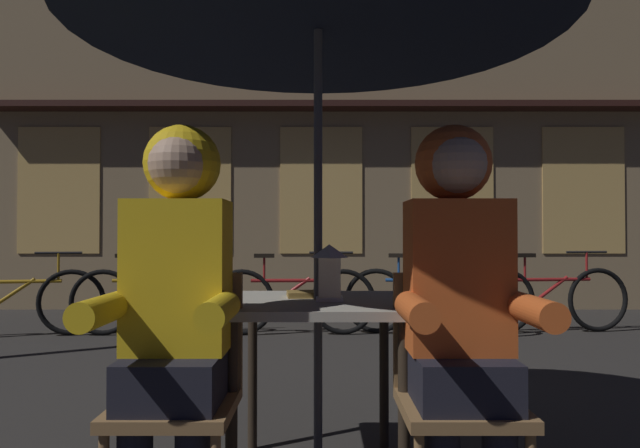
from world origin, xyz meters
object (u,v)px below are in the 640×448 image
(person_right_hooded, at_px, (461,283))
(lantern, at_px, (331,271))
(bicycle_second, at_px, (157,300))
(cafe_table, at_px, (320,324))
(bicycle_nearest, at_px, (18,302))
(chair_left, at_px, (182,384))
(chair_right, at_px, (457,385))
(bicycle_fourth, at_px, (429,300))
(bicycle_third, at_px, (294,300))
(person_left_hooded, at_px, (178,283))
(book, at_px, (312,294))
(bicycle_fifth, at_px, (554,299))

(person_right_hooded, bearing_deg, lantern, 137.04)
(lantern, distance_m, bicycle_second, 3.74)
(cafe_table, bearing_deg, person_right_hooded, -41.57)
(cafe_table, bearing_deg, bicycle_nearest, 133.67)
(chair_left, distance_m, chair_right, 0.96)
(chair_right, bearing_deg, bicycle_fourth, 80.53)
(bicycle_third, bearing_deg, bicycle_nearest, -177.31)
(lantern, xyz_separation_m, chair_right, (0.43, -0.35, -0.37))
(person_right_hooded, bearing_deg, chair_left, 176.61)
(person_left_hooded, xyz_separation_m, bicycle_nearest, (-2.50, 3.55, -0.50))
(bicycle_fourth, xyz_separation_m, book, (-1.12, -3.14, 0.41))
(cafe_table, relative_size, bicycle_fifth, 0.44)
(bicycle_nearest, height_order, book, bicycle_nearest)
(cafe_table, xyz_separation_m, chair_left, (-0.48, -0.37, -0.15))
(bicycle_second, relative_size, bicycle_fourth, 1.01)
(lantern, bearing_deg, bicycle_fourth, 72.41)
(person_right_hooded, xyz_separation_m, bicycle_second, (-2.14, 3.69, -0.50))
(person_right_hooded, bearing_deg, chair_right, 90.00)
(bicycle_second, height_order, bicycle_third, same)
(person_left_hooded, distance_m, bicycle_fifth, 4.78)
(bicycle_second, bearing_deg, chair_left, -72.04)
(bicycle_nearest, distance_m, bicycle_third, 2.71)
(person_left_hooded, distance_m, bicycle_second, 3.90)
(chair_right, height_order, bicycle_fifth, chair_right)
(chair_left, bearing_deg, bicycle_nearest, 125.61)
(person_left_hooded, relative_size, bicycle_fourth, 0.84)
(person_right_hooded, distance_m, book, 0.75)
(bicycle_fourth, bearing_deg, bicycle_second, 179.70)
(chair_left, xyz_separation_m, bicycle_nearest, (-2.50, 3.49, -0.14))
(person_right_hooded, height_order, book, person_right_hooded)
(lantern, relative_size, bicycle_nearest, 0.14)
(lantern, relative_size, person_right_hooded, 0.17)
(bicycle_fourth, bearing_deg, bicycle_third, 179.95)
(lantern, distance_m, chair_right, 0.67)
(bicycle_fourth, bearing_deg, chair_right, -99.47)
(cafe_table, relative_size, bicycle_fourth, 0.44)
(bicycle_fourth, bearing_deg, book, -109.58)
(bicycle_third, bearing_deg, book, -85.70)
(cafe_table, distance_m, bicycle_nearest, 4.33)
(bicycle_fifth, bearing_deg, cafe_table, -125.24)
(bicycle_third, bearing_deg, lantern, -84.47)
(person_right_hooded, xyz_separation_m, bicycle_fourth, (0.60, 3.67, -0.50))
(person_left_hooded, bearing_deg, lantern, 37.45)
(cafe_table, bearing_deg, bicycle_second, 116.93)
(person_left_hooded, xyz_separation_m, bicycle_second, (-1.18, 3.69, -0.50))
(chair_left, relative_size, bicycle_fourth, 0.52)
(bicycle_nearest, bearing_deg, bicycle_fourth, 1.78)
(bicycle_third, relative_size, bicycle_fourth, 1.01)
(lantern, height_order, bicycle_fifth, lantern)
(bicycle_second, bearing_deg, person_right_hooded, -59.91)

